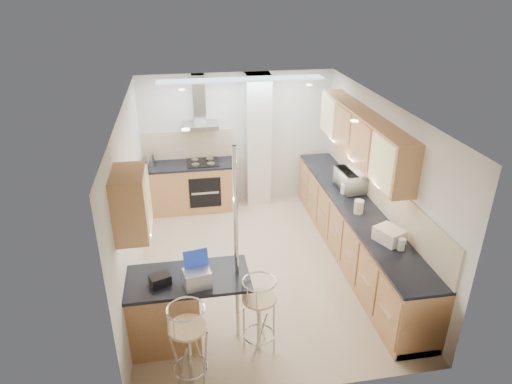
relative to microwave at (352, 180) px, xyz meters
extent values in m
plane|color=tan|center=(-1.60, -0.55, -1.08)|extent=(4.80, 4.80, 0.00)
cube|color=white|center=(-1.60, 1.85, 0.17)|extent=(3.60, 0.04, 2.50)
cube|color=white|center=(-1.60, -2.95, 0.17)|extent=(3.60, 0.04, 2.50)
cube|color=white|center=(-3.40, -0.55, 0.17)|extent=(0.04, 4.80, 2.50)
cube|color=white|center=(0.20, -0.55, 0.17)|extent=(0.04, 4.80, 2.50)
cube|color=white|center=(-1.60, -0.55, 1.42)|extent=(3.60, 4.80, 0.02)
cube|color=#9F743F|center=(0.03, -0.15, 0.80)|extent=(0.34, 3.00, 0.72)
cube|color=#9F743F|center=(-3.23, -1.90, 0.80)|extent=(0.34, 0.62, 0.72)
cube|color=#F5E6CE|center=(0.18, -0.55, 0.10)|extent=(0.03, 4.40, 0.56)
cube|color=#F5E6CE|center=(-2.55, 1.83, 0.10)|extent=(1.70, 0.03, 0.56)
cube|color=silver|center=(-1.25, 1.65, 0.17)|extent=(0.45, 0.40, 2.50)
cube|color=#A8AAAC|center=(-2.30, 1.60, 0.54)|extent=(0.62, 0.48, 0.08)
cube|color=#A8AAAC|center=(-2.30, 1.74, 0.98)|extent=(0.22, 0.20, 0.88)
cylinder|color=silver|center=(-2.13, -2.00, 0.17)|extent=(0.05, 0.05, 2.50)
cube|color=black|center=(-2.30, 1.24, -0.63)|extent=(0.58, 0.02, 0.58)
cube|color=black|center=(-2.30, 1.55, -0.16)|extent=(0.58, 0.50, 0.02)
cube|color=tan|center=(-1.60, 1.25, 1.40)|extent=(2.80, 0.35, 0.02)
cube|color=#9F743F|center=(-0.10, -0.55, -0.64)|extent=(0.60, 4.40, 0.88)
cube|color=black|center=(-0.10, -0.55, -0.18)|extent=(0.63, 4.40, 0.04)
cube|color=#9F743F|center=(-2.55, 1.55, -0.64)|extent=(1.70, 0.60, 0.88)
cube|color=black|center=(-2.55, 1.55, -0.18)|extent=(1.70, 0.63, 0.04)
cube|color=#9F743F|center=(-2.73, -2.00, -0.63)|extent=(1.35, 0.62, 0.90)
cube|color=black|center=(-2.73, -2.00, -0.16)|extent=(1.47, 0.72, 0.04)
imported|color=white|center=(0.00, 0.00, 0.00)|extent=(0.44, 0.61, 0.32)
cube|color=#A3A4AB|center=(-2.60, -2.18, -0.04)|extent=(0.33, 0.27, 0.20)
cube|color=black|center=(-3.00, -2.08, -0.08)|extent=(0.26, 0.23, 0.12)
cylinder|color=white|center=(-0.17, -0.14, -0.08)|extent=(0.13, 0.13, 0.16)
cylinder|color=white|center=(0.02, 0.49, -0.08)|extent=(0.12, 0.12, 0.16)
cylinder|color=beige|center=(-0.19, -0.80, -0.06)|extent=(0.17, 0.17, 0.20)
cylinder|color=white|center=(-0.02, -1.83, -0.08)|extent=(0.10, 0.10, 0.16)
cube|color=white|center=(-0.09, -1.62, -0.07)|extent=(0.40, 0.44, 0.19)
cylinder|color=#A8AAAC|center=(-3.25, 1.61, -0.05)|extent=(0.16, 0.16, 0.22)
camera|label=1|loc=(-2.65, -6.35, 2.98)|focal=32.00mm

